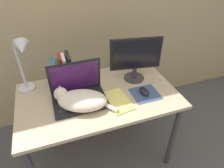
{
  "coord_description": "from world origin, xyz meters",
  "views": [
    {
      "loc": [
        -0.29,
        -0.81,
        1.73
      ],
      "look_at": [
        0.1,
        0.32,
        0.85
      ],
      "focal_mm": 32.0,
      "sensor_mm": 36.0,
      "label": 1
    }
  ],
  "objects": [
    {
      "name": "notepad",
      "position": [
        0.12,
        0.23,
        0.75
      ],
      "size": [
        0.19,
        0.29,
        0.01
      ],
      "color": "#E5DB6B",
      "rests_on": "desk"
    },
    {
      "name": "book_row",
      "position": [
        -0.22,
        0.62,
        0.86
      ],
      "size": [
        0.16,
        0.17,
        0.24
      ],
      "color": "#285B93",
      "rests_on": "desk"
    },
    {
      "name": "desk_lamp",
      "position": [
        -0.48,
        0.58,
        1.04
      ],
      "size": [
        0.17,
        0.17,
        0.44
      ],
      "color": "silver",
      "rests_on": "desk"
    },
    {
      "name": "computer_mouse",
      "position": [
        0.34,
        0.25,
        0.77
      ],
      "size": [
        0.06,
        0.11,
        0.04
      ],
      "color": "black",
      "rests_on": "mousepad"
    },
    {
      "name": "mousepad",
      "position": [
        0.35,
        0.24,
        0.75
      ],
      "size": [
        0.21,
        0.2,
        0.0
      ],
      "color": "#384C75",
      "rests_on": "desk"
    },
    {
      "name": "desk",
      "position": [
        0.0,
        0.35,
        0.66
      ],
      "size": [
        1.21,
        0.7,
        0.75
      ],
      "color": "tan",
      "rests_on": "ground_plane"
    },
    {
      "name": "laptop",
      "position": [
        -0.15,
        0.34,
        0.8
      ],
      "size": [
        0.39,
        0.27,
        0.28
      ],
      "color": "black",
      "rests_on": "desk"
    },
    {
      "name": "cat",
      "position": [
        -0.15,
        0.27,
        0.8
      ],
      "size": [
        0.43,
        0.34,
        0.13
      ],
      "color": "beige",
      "rests_on": "desk"
    },
    {
      "name": "external_monitor",
      "position": [
        0.35,
        0.46,
        0.95
      ],
      "size": [
        0.41,
        0.17,
        0.37
      ],
      "color": "#333338",
      "rests_on": "desk"
    }
  ]
}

